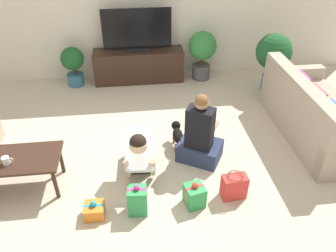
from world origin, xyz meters
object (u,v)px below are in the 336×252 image
(mug, at_px, (6,161))
(gift_box_a, at_px, (94,210))
(potted_plant_back_right, at_px, (202,51))
(person_sitting, at_px, (200,138))
(sofa_right, at_px, (315,115))
(potted_plant_back_left, at_px, (73,63))
(person_kneeling, at_px, (140,152))
(tv_console, at_px, (139,66))
(gift_box_b, at_px, (195,195))
(gift_bag_a, at_px, (234,186))
(tv, at_px, (137,32))
(coffee_table, at_px, (13,162))
(potted_plant_corner_right, at_px, (273,54))
(dog, at_px, (177,134))
(gift_box_c, at_px, (138,200))

(mug, bearing_deg, gift_box_a, -26.02)
(potted_plant_back_right, xyz_separation_m, person_sitting, (-0.49, -2.30, -0.21))
(sofa_right, height_order, potted_plant_back_left, sofa_right)
(person_kneeling, bearing_deg, tv_console, 90.97)
(tv_console, bearing_deg, sofa_right, -39.99)
(tv_console, distance_m, mug, 3.10)
(person_kneeling, relative_size, gift_box_b, 2.55)
(person_sitting, height_order, gift_bag_a, person_sitting)
(tv, xyz_separation_m, potted_plant_back_right, (1.15, -0.05, -0.36))
(coffee_table, relative_size, person_kneeling, 1.27)
(tv_console, bearing_deg, person_sitting, -74.49)
(potted_plant_corner_right, bearing_deg, sofa_right, -83.88)
(dog, bearing_deg, tv, -78.21)
(potted_plant_back_left, xyz_separation_m, gift_box_a, (0.52, -3.08, -0.34))
(sofa_right, relative_size, person_sitting, 2.04)
(potted_plant_corner_right, height_order, potted_plant_back_right, potted_plant_corner_right)
(coffee_table, xyz_separation_m, dog, (1.91, 0.57, -0.19))
(sofa_right, bearing_deg, tv_console, 50.01)
(potted_plant_corner_right, xyz_separation_m, person_sitting, (-1.56, -1.70, -0.33))
(tv, xyz_separation_m, gift_box_c, (-0.16, -3.12, -0.74))
(coffee_table, bearing_deg, potted_plant_back_right, 43.98)
(potted_plant_back_right, xyz_separation_m, gift_box_c, (-1.31, -3.07, -0.38))
(potted_plant_back_right, bearing_deg, gift_box_a, -119.83)
(gift_bag_a, bearing_deg, potted_plant_back_left, 124.53)
(potted_plant_back_right, bearing_deg, gift_box_c, -113.06)
(potted_plant_back_right, relative_size, gift_bag_a, 2.81)
(coffee_table, height_order, potted_plant_back_left, potted_plant_back_left)
(potted_plant_corner_right, relative_size, dog, 2.09)
(potted_plant_back_left, distance_m, mug, 2.67)
(person_sitting, bearing_deg, mug, 38.73)
(person_kneeling, height_order, gift_box_c, person_kneeling)
(sofa_right, relative_size, dog, 4.09)
(sofa_right, distance_m, gift_box_b, 2.21)
(dog, xyz_separation_m, gift_box_a, (-1.04, -1.10, -0.12))
(dog, bearing_deg, coffee_table, 16.79)
(potted_plant_corner_right, bearing_deg, tv_console, 163.79)
(person_kneeling, relative_size, dog, 1.67)
(potted_plant_corner_right, distance_m, potted_plant_back_right, 1.23)
(dog, height_order, gift_box_a, dog)
(person_kneeling, bearing_deg, gift_box_b, -41.94)
(tv_console, distance_m, gift_box_a, 3.20)
(potted_plant_back_right, bearing_deg, coffee_table, -136.02)
(coffee_table, height_order, tv, tv)
(person_sitting, bearing_deg, person_kneeling, 43.72)
(potted_plant_back_left, xyz_separation_m, gift_box_b, (1.60, -3.04, -0.29))
(tv, relative_size, gift_box_b, 3.75)
(sofa_right, xyz_separation_m, tv_console, (-2.36, 1.98, -0.01))
(potted_plant_back_left, bearing_deg, coffee_table, -97.89)
(gift_box_b, bearing_deg, gift_bag_a, 7.59)
(tv_console, height_order, potted_plant_corner_right, potted_plant_corner_right)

